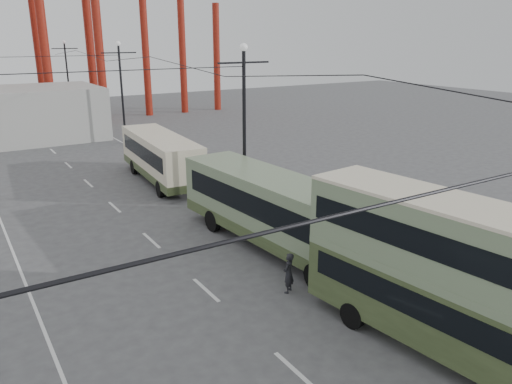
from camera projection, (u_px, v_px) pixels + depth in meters
road_markings at (130, 218)px, 27.73m from camera, size 12.52×120.00×0.01m
lamp_post_mid at (244, 128)px, 28.26m from camera, size 3.20×0.44×9.32m
lamp_post_far at (122, 93)px, 46.04m from camera, size 3.20×0.44×9.32m
lamp_post_distant at (68, 78)px, 63.82m from camera, size 3.20×0.44×9.32m
double_decker_bus at (447, 271)px, 15.11m from camera, size 3.46×9.60×5.04m
single_decker_green at (276, 209)px, 23.19m from camera, size 3.64×12.42×3.47m
single_decker_cream at (161, 156)px, 34.21m from camera, size 3.39×10.60×3.24m
pedestrian at (288, 273)px, 19.44m from camera, size 0.72×0.67×1.64m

